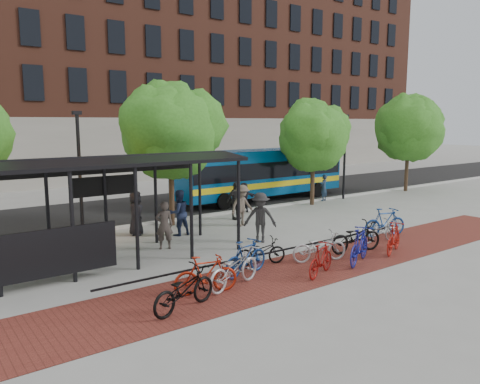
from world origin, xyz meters
TOP-DOWN VIEW (x-y plane):
  - ground at (0.00, 0.00)m, footprint 160.00×160.00m
  - asphalt_street at (0.00, 8.00)m, footprint 160.00×8.00m
  - curb at (0.00, 4.00)m, footprint 160.00×0.25m
  - brick_strip at (-2.00, -5.00)m, footprint 24.00×3.00m
  - bike_rack_rail at (-3.30, -4.10)m, footprint 12.00×0.05m
  - building_brick at (10.00, 26.00)m, footprint 55.00×14.00m
  - bus_shelter at (-8.13, -0.48)m, footprint 10.60×3.07m
  - tree_b at (-2.90, 3.35)m, footprint 5.15×4.20m
  - tree_c at (6.09, 3.35)m, footprint 4.66×3.80m
  - tree_d at (15.10, 3.35)m, footprint 5.39×4.40m
  - lamp_post_left at (-7.00, 3.60)m, footprint 0.35×0.20m
  - lamp_post_right at (9.00, 3.60)m, footprint 0.35×0.20m
  - bus at (4.66, 6.27)m, footprint 11.26×2.77m
  - bike_0 at (-7.45, -5.61)m, footprint 2.17×1.24m
  - bike_1 at (-6.41, -4.97)m, footprint 1.88×0.97m
  - bike_2 at (-5.48, -5.01)m, footprint 2.26×1.32m
  - bike_3 at (-4.58, -4.39)m, footprint 1.95×0.92m
  - bike_4 at (-3.54, -3.83)m, footprint 1.84×1.07m
  - bike_5 at (-2.73, -5.76)m, footprint 1.76×1.06m
  - bike_6 at (-1.71, -4.71)m, footprint 2.08×1.29m
  - bike_7 at (-0.79, -5.65)m, footprint 2.10×1.36m
  - bike_8 at (0.19, -4.69)m, footprint 2.25×1.14m
  - bike_9 at (1.21, -5.56)m, footprint 1.89×1.19m
  - bike_10 at (2.07, -4.31)m, footprint 1.77×0.90m
  - bike_11 at (2.99, -3.87)m, footprint 2.08×1.06m
  - pedestrian_0 at (-5.11, 2.52)m, footprint 1.01×1.08m
  - pedestrian_1 at (-5.18, -0.16)m, footprint 0.77×0.63m
  - pedestrian_2 at (-3.71, 1.38)m, footprint 0.93×0.73m
  - pedestrian_3 at (-0.52, 1.26)m, footprint 1.26×0.78m
  - pedestrian_4 at (0.10, 2.61)m, footprint 1.12×0.56m
  - pedestrian_5 at (1.48, 3.80)m, footprint 1.53×0.84m
  - pedestrian_7 at (7.47, 3.80)m, footprint 0.67×0.55m
  - pedestrian_9 at (-1.69, -1.50)m, footprint 1.42×1.41m

SIDE VIEW (x-z plane):
  - ground at x=0.00m, z-range 0.00..0.00m
  - bike_rack_rail at x=-3.30m, z-range -0.47..0.47m
  - brick_strip at x=-2.00m, z-range 0.00..0.01m
  - asphalt_street at x=0.00m, z-range 0.00..0.01m
  - curb at x=0.00m, z-range 0.00..0.12m
  - bike_10 at x=2.07m, z-range 0.00..0.89m
  - bike_4 at x=-3.54m, z-range 0.00..0.91m
  - bike_5 at x=-2.73m, z-range 0.00..1.02m
  - bike_6 at x=-1.71m, z-range 0.00..1.03m
  - bike_0 at x=-7.45m, z-range 0.00..1.08m
  - bike_1 at x=-6.41m, z-range 0.00..1.09m
  - bike_9 at x=1.21m, z-range 0.00..1.10m
  - bike_2 at x=-5.48m, z-range 0.00..1.12m
  - bike_8 at x=0.19m, z-range 0.00..1.13m
  - bike_3 at x=-4.58m, z-range 0.00..1.13m
  - bike_11 at x=2.99m, z-range 0.00..1.20m
  - bike_7 at x=-0.79m, z-range 0.00..1.23m
  - pedestrian_5 at x=1.48m, z-range 0.00..1.57m
  - pedestrian_7 at x=7.47m, z-range 0.00..1.59m
  - pedestrian_1 at x=-5.18m, z-range 0.00..1.80m
  - pedestrian_4 at x=0.10m, z-range 0.00..1.83m
  - pedestrian_0 at x=-5.11m, z-range 0.00..1.86m
  - pedestrian_3 at x=-0.52m, z-range 0.00..1.88m
  - pedestrian_2 at x=-3.71m, z-range 0.00..1.91m
  - pedestrian_9 at x=-1.69m, z-range 0.00..1.96m
  - bus at x=4.66m, z-range 0.22..3.26m
  - lamp_post_left at x=-7.00m, z-range 0.18..5.31m
  - lamp_post_right at x=9.00m, z-range 0.18..5.31m
  - bus_shelter at x=-8.13m, z-range 1.20..4.80m
  - tree_c at x=6.09m, z-range 1.09..7.02m
  - tree_b at x=-2.90m, z-range 1.22..7.69m
  - tree_d at x=15.10m, z-range 1.19..7.74m
  - building_brick at x=10.00m, z-range 0.00..20.00m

